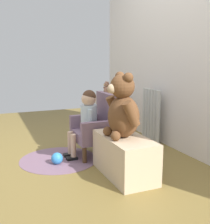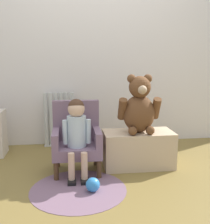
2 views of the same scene
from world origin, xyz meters
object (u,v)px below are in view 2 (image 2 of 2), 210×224
object	(u,v)px
child_armchair	(77,139)
child_figure	(77,127)
radiator	(59,120)
low_bench	(138,149)
floor_rug	(78,190)
toy_ball	(93,185)
large_teddy_bear	(139,107)

from	to	relation	value
child_armchair	child_figure	xyz separation A→B (m)	(0.00, -0.11, 0.14)
radiator	low_bench	world-z (taller)	radiator
floor_rug	toy_ball	xyz separation A→B (m)	(0.11, -0.04, 0.05)
low_bench	floor_rug	distance (m)	0.77
radiator	child_armchair	size ratio (longest dim) A/B	0.99
low_bench	radiator	bearing A→B (deg)	136.04
radiator	child_figure	world-z (taller)	child_figure
toy_ball	low_bench	bearing A→B (deg)	44.84
radiator	toy_ball	size ratio (longest dim) A/B	5.69
child_armchair	toy_ball	size ratio (longest dim) A/B	5.74
child_armchair	toy_ball	bearing A→B (deg)	-76.49
radiator	child_figure	xyz separation A→B (m)	(0.18, -0.89, 0.13)
child_armchair	toy_ball	distance (m)	0.54
floor_rug	toy_ball	size ratio (longest dim) A/B	6.87
child_armchair	floor_rug	xyz separation A→B (m)	(-0.00, -0.42, -0.30)
low_bench	large_teddy_bear	bearing A→B (deg)	-98.56
child_armchair	large_teddy_bear	xyz separation A→B (m)	(0.60, 0.01, 0.29)
large_teddy_bear	floor_rug	xyz separation A→B (m)	(-0.60, -0.43, -0.59)
low_bench	toy_ball	distance (m)	0.70
radiator	toy_ball	distance (m)	1.30
child_figure	large_teddy_bear	bearing A→B (deg)	10.91
child_figure	low_bench	xyz separation A→B (m)	(0.60, 0.13, -0.28)
low_bench	large_teddy_bear	world-z (taller)	large_teddy_bear
large_teddy_bear	floor_rug	size ratio (longest dim) A/B	0.71
large_teddy_bear	radiator	bearing A→B (deg)	135.21
child_armchair	child_figure	size ratio (longest dim) A/B	0.94
floor_rug	toy_ball	distance (m)	0.13
floor_rug	low_bench	bearing A→B (deg)	36.49
large_teddy_bear	toy_ball	world-z (taller)	large_teddy_bear
child_armchair	large_teddy_bear	size ratio (longest dim) A/B	1.18
radiator	child_figure	size ratio (longest dim) A/B	0.93
floor_rug	toy_ball	bearing A→B (deg)	-19.06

